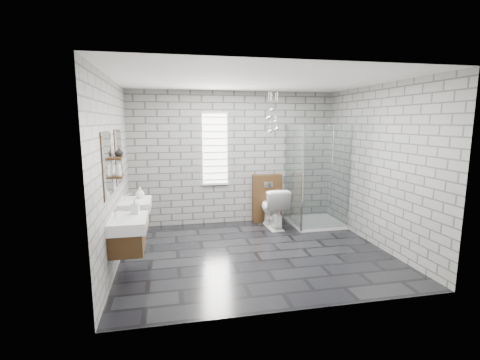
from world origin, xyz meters
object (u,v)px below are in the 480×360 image
object	(u,v)px
vanity_left	(125,225)
vanity_right	(133,206)
toilet	(273,208)
cistern_panel	(267,198)
shower_enclosure	(313,202)

from	to	relation	value
vanity_left	vanity_right	bearing A→B (deg)	90.00
vanity_left	vanity_right	xyz separation A→B (m)	(0.00, 1.06, 0.00)
vanity_right	toilet	world-z (taller)	vanity_right
cistern_panel	toilet	bearing A→B (deg)	-90.00
vanity_left	cistern_panel	world-z (taller)	vanity_left
vanity_right	toilet	xyz separation A→B (m)	(2.59, 0.79, -0.35)
vanity_right	cistern_panel	xyz separation A→B (m)	(2.59, 1.24, -0.26)
vanity_right	toilet	distance (m)	2.73
cistern_panel	shower_enclosure	bearing A→B (deg)	-32.19
vanity_right	cistern_panel	size ratio (longest dim) A/B	1.57
shower_enclosure	vanity_right	bearing A→B (deg)	-167.98
shower_enclosure	toilet	xyz separation A→B (m)	(-0.82, 0.07, -0.10)
vanity_right	cistern_panel	world-z (taller)	vanity_right
vanity_left	vanity_right	size ratio (longest dim) A/B	1.00
cistern_panel	vanity_left	bearing A→B (deg)	-138.38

